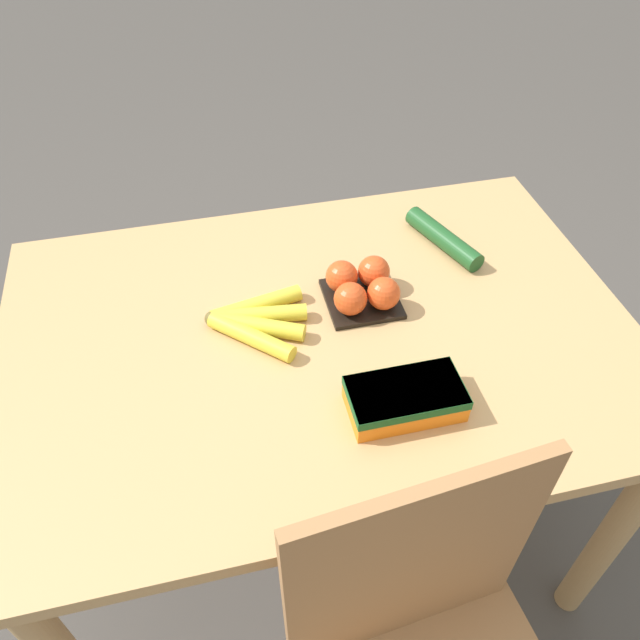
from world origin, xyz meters
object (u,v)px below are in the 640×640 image
Objects in this scene: tomato_pack at (362,287)px; carrot_bag at (405,397)px; banana_bunch at (255,320)px; cucumber_near at (443,238)px.

tomato_pack reaches higher than carrot_bag.
banana_bunch is 0.22m from tomato_pack.
carrot_bag is (0.00, 0.28, -0.01)m from tomato_pack.
banana_bunch is at bearing 6.05° from tomato_pack.
cucumber_near is (-0.23, -0.41, -0.01)m from carrot_bag.
tomato_pack is at bearing 30.16° from cucumber_near.
banana_bunch is 0.33m from carrot_bag.
cucumber_near is at bearing -119.20° from carrot_bag.
cucumber_near reaches higher than banana_bunch.
tomato_pack is (-0.22, -0.02, 0.02)m from banana_bunch.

